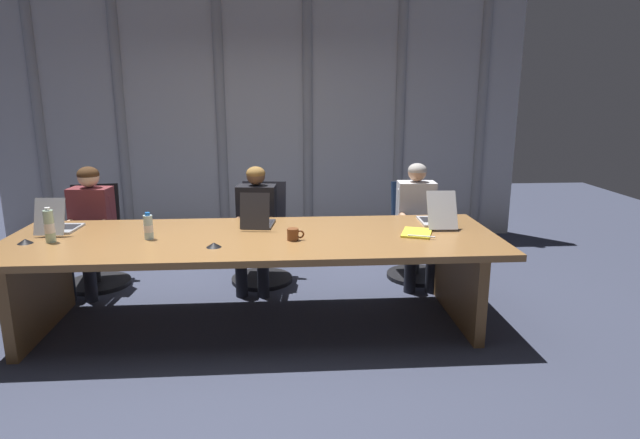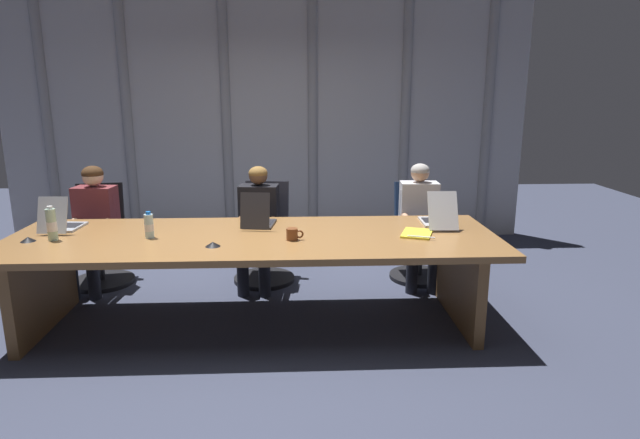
{
  "view_description": "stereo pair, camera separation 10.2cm",
  "coord_description": "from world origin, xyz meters",
  "px_view_note": "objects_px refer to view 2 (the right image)",
  "views": [
    {
      "loc": [
        0.23,
        -4.03,
        1.85
      ],
      "look_at": [
        0.53,
        0.1,
        0.84
      ],
      "focal_mm": 29.98,
      "sensor_mm": 36.0,
      "label": 1
    },
    {
      "loc": [
        0.33,
        -4.04,
        1.85
      ],
      "look_at": [
        0.53,
        0.1,
        0.84
      ],
      "focal_mm": 29.98,
      "sensor_mm": 36.0,
      "label": 2
    }
  ],
  "objects_px": {
    "laptop_left_end": "(62,223)",
    "office_chair_left_mid": "(265,244)",
    "conference_mic_left_side": "(213,244)",
    "coffee_mug_near": "(293,234)",
    "person_left_end": "(93,220)",
    "person_left_mid": "(258,220)",
    "laptop_left_mid": "(258,220)",
    "water_bottle_primary": "(149,226)",
    "spiral_notepad": "(417,234)",
    "office_chair_left_end": "(101,246)",
    "office_chair_center": "(419,242)",
    "laptop_center": "(438,218)",
    "water_bottle_secondary": "(52,225)",
    "conference_mic_middle": "(28,239)",
    "person_center": "(420,218)"
  },
  "relations": [
    {
      "from": "laptop_left_end",
      "to": "office_chair_left_mid",
      "type": "distance_m",
      "value": 1.83
    },
    {
      "from": "laptop_left_end",
      "to": "conference_mic_left_side",
      "type": "relative_size",
      "value": 3.8
    },
    {
      "from": "coffee_mug_near",
      "to": "person_left_end",
      "type": "bearing_deg",
      "value": 150.98
    },
    {
      "from": "person_left_end",
      "to": "person_left_mid",
      "type": "xyz_separation_m",
      "value": [
        1.54,
        -0.0,
        -0.02
      ]
    },
    {
      "from": "person_left_end",
      "to": "laptop_left_mid",
      "type": "bearing_deg",
      "value": 74.46
    },
    {
      "from": "conference_mic_left_side",
      "to": "water_bottle_primary",
      "type": "bearing_deg",
      "value": 153.69
    },
    {
      "from": "person_left_mid",
      "to": "conference_mic_left_side",
      "type": "height_order",
      "value": "person_left_mid"
    },
    {
      "from": "laptop_left_mid",
      "to": "conference_mic_left_side",
      "type": "height_order",
      "value": "laptop_left_mid"
    },
    {
      "from": "person_left_end",
      "to": "spiral_notepad",
      "type": "xyz_separation_m",
      "value": [
        2.86,
        -0.93,
        0.09
      ]
    },
    {
      "from": "person_left_mid",
      "to": "water_bottle_primary",
      "type": "distance_m",
      "value": 1.21
    },
    {
      "from": "office_chair_left_mid",
      "to": "person_left_end",
      "type": "relative_size",
      "value": 0.83
    },
    {
      "from": "office_chair_left_end",
      "to": "office_chair_center",
      "type": "xyz_separation_m",
      "value": [
        3.15,
        -0.0,
        -0.0
      ]
    },
    {
      "from": "office_chair_center",
      "to": "coffee_mug_near",
      "type": "relative_size",
      "value": 7.21
    },
    {
      "from": "laptop_center",
      "to": "water_bottle_primary",
      "type": "relative_size",
      "value": 2.41
    },
    {
      "from": "laptop_left_mid",
      "to": "spiral_notepad",
      "type": "xyz_separation_m",
      "value": [
        1.26,
        -0.31,
        -0.05
      ]
    },
    {
      "from": "office_chair_left_mid",
      "to": "person_left_end",
      "type": "bearing_deg",
      "value": -75.83
    },
    {
      "from": "person_left_mid",
      "to": "coffee_mug_near",
      "type": "distance_m",
      "value": 1.1
    },
    {
      "from": "person_left_end",
      "to": "conference_mic_left_side",
      "type": "height_order",
      "value": "person_left_end"
    },
    {
      "from": "water_bottle_secondary",
      "to": "conference_mic_middle",
      "type": "distance_m",
      "value": 0.21
    },
    {
      "from": "laptop_left_mid",
      "to": "person_center",
      "type": "height_order",
      "value": "person_center"
    },
    {
      "from": "laptop_left_end",
      "to": "conference_mic_left_side",
      "type": "height_order",
      "value": "laptop_left_end"
    },
    {
      "from": "laptop_center",
      "to": "office_chair_left_mid",
      "type": "bearing_deg",
      "value": 63.87
    },
    {
      "from": "laptop_left_end",
      "to": "coffee_mug_near",
      "type": "bearing_deg",
      "value": -97.99
    },
    {
      "from": "office_chair_center",
      "to": "coffee_mug_near",
      "type": "bearing_deg",
      "value": -51.1
    },
    {
      "from": "office_chair_center",
      "to": "person_left_end",
      "type": "bearing_deg",
      "value": -91.75
    },
    {
      "from": "conference_mic_left_side",
      "to": "conference_mic_middle",
      "type": "distance_m",
      "value": 1.42
    },
    {
      "from": "water_bottle_primary",
      "to": "conference_mic_left_side",
      "type": "relative_size",
      "value": 1.89
    },
    {
      "from": "laptop_left_mid",
      "to": "coffee_mug_near",
      "type": "distance_m",
      "value": 0.51
    },
    {
      "from": "office_chair_left_end",
      "to": "spiral_notepad",
      "type": "bearing_deg",
      "value": 60.68
    },
    {
      "from": "laptop_center",
      "to": "spiral_notepad",
      "type": "bearing_deg",
      "value": 142.83
    },
    {
      "from": "water_bottle_primary",
      "to": "coffee_mug_near",
      "type": "bearing_deg",
      "value": -5.74
    },
    {
      "from": "office_chair_left_end",
      "to": "spiral_notepad",
      "type": "distance_m",
      "value": 3.09
    },
    {
      "from": "office_chair_center",
      "to": "office_chair_left_mid",
      "type": "bearing_deg",
      "value": -94.71
    },
    {
      "from": "laptop_center",
      "to": "water_bottle_secondary",
      "type": "relative_size",
      "value": 1.9
    },
    {
      "from": "person_left_end",
      "to": "conference_mic_middle",
      "type": "xyz_separation_m",
      "value": [
        -0.11,
        -0.99,
        0.1
      ]
    },
    {
      "from": "office_chair_center",
      "to": "coffee_mug_near",
      "type": "xyz_separation_m",
      "value": [
        -1.26,
        -1.2,
        0.43
      ]
    },
    {
      "from": "conference_mic_middle",
      "to": "spiral_notepad",
      "type": "bearing_deg",
      "value": 1.08
    },
    {
      "from": "office_chair_left_end",
      "to": "conference_mic_left_side",
      "type": "xyz_separation_m",
      "value": [
        1.31,
        -1.35,
        0.4
      ]
    },
    {
      "from": "office_chair_left_end",
      "to": "conference_mic_middle",
      "type": "distance_m",
      "value": 1.22
    },
    {
      "from": "water_bottle_secondary",
      "to": "laptop_center",
      "type": "bearing_deg",
      "value": 6.07
    },
    {
      "from": "person_center",
      "to": "water_bottle_primary",
      "type": "height_order",
      "value": "person_center"
    },
    {
      "from": "office_chair_left_end",
      "to": "office_chair_left_mid",
      "type": "relative_size",
      "value": 0.99
    },
    {
      "from": "office_chair_center",
      "to": "conference_mic_middle",
      "type": "xyz_separation_m",
      "value": [
        -3.25,
        -1.15,
        0.4
      ]
    },
    {
      "from": "office_chair_center",
      "to": "conference_mic_middle",
      "type": "bearing_deg",
      "value": -75.19
    },
    {
      "from": "laptop_left_end",
      "to": "water_bottle_primary",
      "type": "relative_size",
      "value": 2.01
    },
    {
      "from": "water_bottle_primary",
      "to": "water_bottle_secondary",
      "type": "distance_m",
      "value": 0.71
    },
    {
      "from": "laptop_left_end",
      "to": "laptop_left_mid",
      "type": "bearing_deg",
      "value": -85.02
    },
    {
      "from": "office_chair_left_end",
      "to": "office_chair_center",
      "type": "bearing_deg",
      "value": 81.58
    },
    {
      "from": "laptop_center",
      "to": "conference_mic_middle",
      "type": "relative_size",
      "value": 4.57
    },
    {
      "from": "laptop_left_mid",
      "to": "person_left_end",
      "type": "xyz_separation_m",
      "value": [
        -1.59,
        0.62,
        -0.14
      ]
    }
  ]
}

